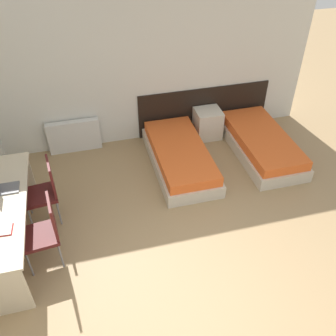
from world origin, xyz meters
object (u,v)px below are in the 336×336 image
Objects in this scene: laptop at (2,186)px; bed_near_window at (180,157)px; nightstand at (208,124)px; chair_near_laptop at (44,190)px; chair_near_notebook at (44,230)px; bed_near_door at (261,144)px.

bed_near_window is at bearing 17.14° from laptop.
nightstand is at bearing 44.87° from bed_near_window.
chair_near_laptop is at bearing -153.64° from nightstand.
chair_near_notebook reaches higher than nightstand.
chair_near_laptop is at bearing -162.15° from bed_near_window.
chair_near_notebook is (-2.12, -1.43, 0.35)m from bed_near_window.
bed_near_window is 6.08× the size of laptop.
nightstand is 3.20m from chair_near_laptop.
chair_near_notebook is 3.10× the size of laptop.
laptop is (-0.46, -0.11, 0.26)m from chair_near_laptop.
bed_near_door is 6.08× the size of laptop.
bed_near_door is 3.68m from chair_near_laptop.
bed_near_door is 3.89m from chair_near_notebook.
chair_near_laptop is at bearing -169.24° from bed_near_door.
laptop is at bearing 119.77° from chair_near_notebook.
bed_near_window is 1.48m from bed_near_door.
nightstand is (0.74, 0.73, 0.09)m from bed_near_window.
bed_near_door is at bearing 15.67° from chair_near_notebook.
laptop is (-2.59, -0.79, 0.62)m from bed_near_window.
laptop is (-3.32, -1.53, 0.53)m from nightstand.
bed_near_door is (1.48, 0.00, 0.00)m from bed_near_window.
bed_near_window is at bearing 180.00° from bed_near_door.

